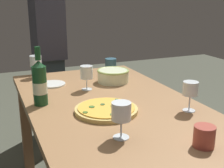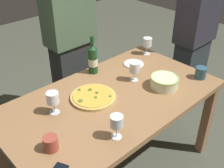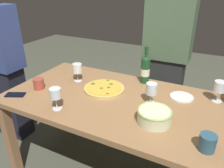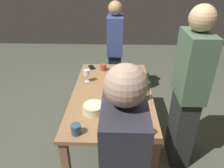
{
  "view_description": "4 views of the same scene",
  "coord_description": "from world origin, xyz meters",
  "px_view_note": "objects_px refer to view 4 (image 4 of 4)",
  "views": [
    {
      "loc": [
        -1.43,
        0.61,
        1.33
      ],
      "look_at": [
        0.0,
        0.0,
        0.86
      ],
      "focal_mm": 48.07,
      "sensor_mm": 36.0,
      "label": 1
    },
    {
      "loc": [
        -1.1,
        -1.18,
        1.88
      ],
      "look_at": [
        0.0,
        0.0,
        0.86
      ],
      "focal_mm": 44.09,
      "sensor_mm": 36.0,
      "label": 2
    },
    {
      "loc": [
        0.66,
        -1.3,
        1.56
      ],
      "look_at": [
        0.0,
        0.0,
        0.86
      ],
      "focal_mm": 35.13,
      "sensor_mm": 36.0,
      "label": 3
    },
    {
      "loc": [
        2.09,
        0.07,
        2.0
      ],
      "look_at": [
        0.0,
        0.0,
        0.86
      ],
      "focal_mm": 34.24,
      "sensor_mm": 36.0,
      "label": 4
    }
  ],
  "objects_px": {
    "dining_table": "(112,99)",
    "wine_bottle": "(146,89)",
    "pizza": "(119,87)",
    "wine_glass_far_right": "(123,69)",
    "person_guest_right": "(188,93)",
    "cup_ceramic": "(76,129)",
    "wine_glass_by_bottle": "(116,98)",
    "wine_glass_far_left": "(87,73)",
    "person_host": "(115,52)",
    "serving_bowl": "(94,108)",
    "cell_phone": "(92,67)",
    "wine_glass_near_pizza": "(145,126)",
    "side_plate": "(135,118)",
    "cup_amber": "(103,67)"
  },
  "relations": [
    {
      "from": "wine_glass_by_bottle",
      "to": "wine_glass_far_right",
      "type": "relative_size",
      "value": 0.98
    },
    {
      "from": "wine_bottle",
      "to": "wine_glass_far_right",
      "type": "xyz_separation_m",
      "value": [
        -0.53,
        -0.24,
        -0.01
      ]
    },
    {
      "from": "wine_glass_far_left",
      "to": "serving_bowl",
      "type": "bearing_deg",
      "value": 13.27
    },
    {
      "from": "serving_bowl",
      "to": "cell_phone",
      "type": "xyz_separation_m",
      "value": [
        -1.05,
        -0.14,
        -0.04
      ]
    },
    {
      "from": "wine_bottle",
      "to": "wine_glass_far_left",
      "type": "distance_m",
      "value": 0.79
    },
    {
      "from": "serving_bowl",
      "to": "pizza",
      "type": "bearing_deg",
      "value": 153.19
    },
    {
      "from": "wine_bottle",
      "to": "person_guest_right",
      "type": "distance_m",
      "value": 0.42
    },
    {
      "from": "wine_glass_far_left",
      "to": "cell_phone",
      "type": "relative_size",
      "value": 1.08
    },
    {
      "from": "wine_glass_far_right",
      "to": "wine_bottle",
      "type": "bearing_deg",
      "value": 24.04
    },
    {
      "from": "pizza",
      "to": "wine_glass_far_right",
      "type": "distance_m",
      "value": 0.31
    },
    {
      "from": "dining_table",
      "to": "side_plate",
      "type": "bearing_deg",
      "value": 26.05
    },
    {
      "from": "wine_glass_by_bottle",
      "to": "wine_glass_far_left",
      "type": "relative_size",
      "value": 0.98
    },
    {
      "from": "wine_glass_by_bottle",
      "to": "wine_glass_far_left",
      "type": "distance_m",
      "value": 0.66
    },
    {
      "from": "serving_bowl",
      "to": "person_guest_right",
      "type": "xyz_separation_m",
      "value": [
        -0.17,
        0.94,
        0.09
      ]
    },
    {
      "from": "pizza",
      "to": "wine_glass_far_right",
      "type": "bearing_deg",
      "value": 170.23
    },
    {
      "from": "wine_glass_far_left",
      "to": "person_guest_right",
      "type": "relative_size",
      "value": 0.09
    },
    {
      "from": "wine_glass_near_pizza",
      "to": "wine_glass_by_bottle",
      "type": "bearing_deg",
      "value": -150.69
    },
    {
      "from": "dining_table",
      "to": "cup_ceramic",
      "type": "relative_size",
      "value": 17.36
    },
    {
      "from": "dining_table",
      "to": "wine_glass_far_left",
      "type": "relative_size",
      "value": 10.24
    },
    {
      "from": "wine_glass_near_pizza",
      "to": "cup_ceramic",
      "type": "height_order",
      "value": "wine_glass_near_pizza"
    },
    {
      "from": "dining_table",
      "to": "cup_ceramic",
      "type": "xyz_separation_m",
      "value": [
        0.69,
        -0.28,
        0.14
      ]
    },
    {
      "from": "pizza",
      "to": "side_plate",
      "type": "distance_m",
      "value": 0.6
    },
    {
      "from": "dining_table",
      "to": "person_guest_right",
      "type": "xyz_separation_m",
      "value": [
        0.21,
        0.78,
        0.23
      ]
    },
    {
      "from": "cup_amber",
      "to": "cup_ceramic",
      "type": "relative_size",
      "value": 0.94
    },
    {
      "from": "wine_glass_far_left",
      "to": "wine_glass_far_right",
      "type": "height_order",
      "value": "same"
    },
    {
      "from": "wine_bottle",
      "to": "cell_phone",
      "type": "bearing_deg",
      "value": -140.03
    },
    {
      "from": "wine_glass_near_pizza",
      "to": "cell_phone",
      "type": "distance_m",
      "value": 1.52
    },
    {
      "from": "wine_glass_far_left",
      "to": "cell_phone",
      "type": "height_order",
      "value": "wine_glass_far_left"
    },
    {
      "from": "wine_glass_far_left",
      "to": "wine_glass_far_right",
      "type": "bearing_deg",
      "value": 107.11
    },
    {
      "from": "side_plate",
      "to": "cell_phone",
      "type": "relative_size",
      "value": 1.21
    },
    {
      "from": "dining_table",
      "to": "wine_glass_far_right",
      "type": "distance_m",
      "value": 0.47
    },
    {
      "from": "wine_bottle",
      "to": "person_host",
      "type": "xyz_separation_m",
      "value": [
        -1.35,
        -0.36,
        -0.08
      ]
    },
    {
      "from": "wine_glass_far_left",
      "to": "wine_glass_far_right",
      "type": "relative_size",
      "value": 1.0
    },
    {
      "from": "dining_table",
      "to": "side_plate",
      "type": "xyz_separation_m",
      "value": [
        0.47,
        0.23,
        0.1
      ]
    },
    {
      "from": "person_guest_right",
      "to": "dining_table",
      "type": "bearing_deg",
      "value": 0.0
    },
    {
      "from": "serving_bowl",
      "to": "cup_ceramic",
      "type": "xyz_separation_m",
      "value": [
        0.32,
        -0.12,
        -0.0
      ]
    },
    {
      "from": "dining_table",
      "to": "wine_bottle",
      "type": "height_order",
      "value": "wine_bottle"
    },
    {
      "from": "cup_amber",
      "to": "wine_bottle",
      "type": "bearing_deg",
      "value": 34.85
    },
    {
      "from": "person_guest_right",
      "to": "serving_bowl",
      "type": "bearing_deg",
      "value": 25.22
    },
    {
      "from": "pizza",
      "to": "cup_amber",
      "type": "bearing_deg",
      "value": -155.75
    },
    {
      "from": "person_host",
      "to": "wine_glass_far_right",
      "type": "bearing_deg",
      "value": 8.73
    },
    {
      "from": "dining_table",
      "to": "wine_glass_far_left",
      "type": "xyz_separation_m",
      "value": [
        -0.26,
        -0.32,
        0.21
      ]
    },
    {
      "from": "cup_ceramic",
      "to": "person_guest_right",
      "type": "distance_m",
      "value": 1.17
    },
    {
      "from": "wine_glass_near_pizza",
      "to": "cell_phone",
      "type": "xyz_separation_m",
      "value": [
        -1.39,
        -0.6,
        -0.11
      ]
    },
    {
      "from": "person_host",
      "to": "cup_ceramic",
      "type": "bearing_deg",
      "value": -8.29
    },
    {
      "from": "serving_bowl",
      "to": "cup_ceramic",
      "type": "height_order",
      "value": "cup_ceramic"
    },
    {
      "from": "wine_glass_near_pizza",
      "to": "cup_amber",
      "type": "bearing_deg",
      "value": -161.73
    },
    {
      "from": "pizza",
      "to": "wine_bottle",
      "type": "xyz_separation_m",
      "value": [
        0.24,
        0.29,
        0.11
      ]
    },
    {
      "from": "side_plate",
      "to": "person_host",
      "type": "distance_m",
      "value": 1.7
    },
    {
      "from": "cup_ceramic",
      "to": "cell_phone",
      "type": "relative_size",
      "value": 0.64
    }
  ]
}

